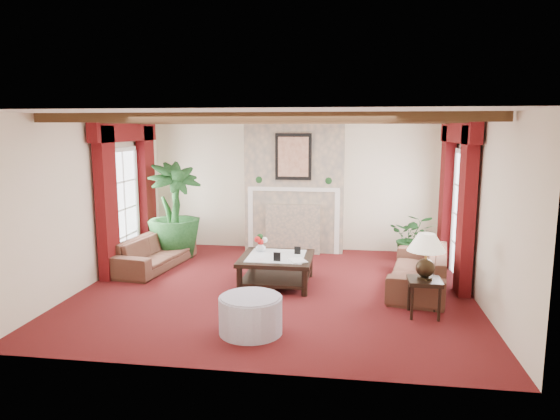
% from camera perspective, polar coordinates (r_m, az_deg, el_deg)
% --- Properties ---
extents(floor, '(6.00, 6.00, 0.00)m').
position_cam_1_polar(floor, '(7.98, -0.50, -8.97)').
color(floor, '#440E0C').
rests_on(floor, ground).
extents(ceiling, '(6.00, 6.00, 0.00)m').
position_cam_1_polar(ceiling, '(7.58, -0.53, 10.79)').
color(ceiling, white).
rests_on(ceiling, floor).
extents(back_wall, '(6.00, 0.02, 2.70)m').
position_cam_1_polar(back_wall, '(10.37, 1.80, 2.92)').
color(back_wall, beige).
rests_on(back_wall, ground).
extents(left_wall, '(0.02, 5.50, 2.70)m').
position_cam_1_polar(left_wall, '(8.64, -20.58, 1.04)').
color(left_wall, beige).
rests_on(left_wall, ground).
extents(right_wall, '(0.02, 5.50, 2.70)m').
position_cam_1_polar(right_wall, '(7.80, 21.82, 0.13)').
color(right_wall, beige).
rests_on(right_wall, ground).
extents(ceiling_beams, '(6.00, 3.00, 0.12)m').
position_cam_1_polar(ceiling_beams, '(7.58, -0.53, 10.33)').
color(ceiling_beams, '#372011').
rests_on(ceiling_beams, ceiling).
extents(fireplace, '(2.00, 0.52, 2.70)m').
position_cam_1_polar(fireplace, '(10.11, 1.71, 10.42)').
color(fireplace, tan).
rests_on(fireplace, ground).
extents(french_door_left, '(0.10, 1.10, 2.16)m').
position_cam_1_polar(french_door_left, '(9.45, -17.78, 6.60)').
color(french_door_left, white).
rests_on(french_door_left, ground).
extents(french_door_right, '(0.10, 1.10, 2.16)m').
position_cam_1_polar(french_door_right, '(8.69, 20.42, 6.26)').
color(french_door_right, white).
rests_on(french_door_right, ground).
extents(curtains_left, '(0.20, 2.40, 2.55)m').
position_cam_1_polar(curtains_left, '(9.39, -17.30, 9.18)').
color(curtains_left, '#470A09').
rests_on(curtains_left, ground).
extents(curtains_right, '(0.20, 2.40, 2.55)m').
position_cam_1_polar(curtains_right, '(8.66, 19.85, 9.07)').
color(curtains_right, '#470A09').
rests_on(curtains_right, ground).
extents(sofa_left, '(2.08, 1.07, 0.76)m').
position_cam_1_polar(sofa_left, '(9.36, -14.16, -4.11)').
color(sofa_left, black).
rests_on(sofa_left, ground).
extents(sofa_right, '(2.32, 1.33, 0.82)m').
position_cam_1_polar(sofa_right, '(8.22, 15.61, -5.80)').
color(sofa_right, black).
rests_on(sofa_right, ground).
extents(potted_palm, '(2.89, 2.89, 1.04)m').
position_cam_1_polar(potted_palm, '(10.00, -11.93, -2.34)').
color(potted_palm, black).
rests_on(potted_palm, ground).
extents(small_plant, '(1.24, 1.29, 0.73)m').
position_cam_1_polar(small_plant, '(9.78, 14.97, -3.64)').
color(small_plant, black).
rests_on(small_plant, ground).
extents(coffee_table, '(1.15, 1.15, 0.47)m').
position_cam_1_polar(coffee_table, '(8.12, -0.41, -6.92)').
color(coffee_table, black).
rests_on(coffee_table, ground).
extents(side_table, '(0.53, 0.53, 0.51)m').
position_cam_1_polar(side_table, '(7.08, 16.11, -9.58)').
color(side_table, black).
rests_on(side_table, ground).
extents(ottoman, '(0.79, 0.79, 0.46)m').
position_cam_1_polar(ottoman, '(6.30, -3.37, -11.89)').
color(ottoman, '#9391A5').
rests_on(ottoman, ground).
extents(table_lamp, '(0.51, 0.51, 0.64)m').
position_cam_1_polar(table_lamp, '(6.92, 16.33, -5.05)').
color(table_lamp, black).
rests_on(table_lamp, side_table).
extents(flower_vase, '(0.19, 0.20, 0.17)m').
position_cam_1_polar(flower_vase, '(8.33, -2.22, -4.24)').
color(flower_vase, silver).
rests_on(flower_vase, coffee_table).
extents(book, '(0.25, 0.21, 0.31)m').
position_cam_1_polar(book, '(7.68, 1.25, -4.85)').
color(book, black).
rests_on(book, coffee_table).
extents(photo_frame_a, '(0.11, 0.02, 0.15)m').
position_cam_1_polar(photo_frame_a, '(7.72, -0.35, -5.40)').
color(photo_frame_a, black).
rests_on(photo_frame_a, coffee_table).
extents(photo_frame_b, '(0.10, 0.02, 0.13)m').
position_cam_1_polar(photo_frame_b, '(8.15, 2.01, -4.66)').
color(photo_frame_b, black).
rests_on(photo_frame_b, coffee_table).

